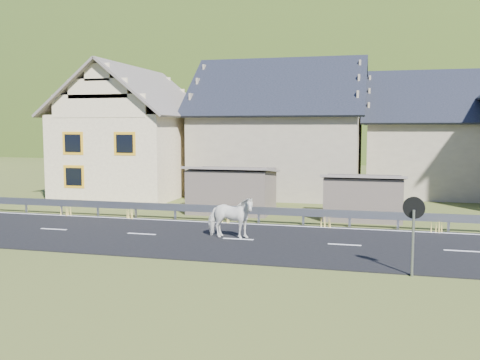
# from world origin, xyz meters

# --- Properties ---
(ground) EXTENTS (160.00, 160.00, 0.00)m
(ground) POSITION_xyz_m (0.00, 0.00, 0.00)
(ground) COLOR #39461C
(ground) RESTS_ON ground
(road) EXTENTS (60.00, 7.00, 0.04)m
(road) POSITION_xyz_m (0.00, 0.00, 0.02)
(road) COLOR black
(road) RESTS_ON ground
(lane_markings) EXTENTS (60.00, 6.60, 0.01)m
(lane_markings) POSITION_xyz_m (0.00, 0.00, 0.04)
(lane_markings) COLOR silver
(lane_markings) RESTS_ON road
(guardrail) EXTENTS (28.10, 0.09, 0.75)m
(guardrail) POSITION_xyz_m (-0.00, 3.68, 0.56)
(guardrail) COLOR #93969B
(guardrail) RESTS_ON ground
(shed_left) EXTENTS (4.30, 3.30, 2.40)m
(shed_left) POSITION_xyz_m (-2.00, 6.50, 1.10)
(shed_left) COLOR #6F6154
(shed_left) RESTS_ON ground
(shed_right) EXTENTS (3.80, 2.90, 2.20)m
(shed_right) POSITION_xyz_m (4.50, 6.00, 1.00)
(shed_right) COLOR #6F6154
(shed_right) RESTS_ON ground
(house_cream) EXTENTS (7.80, 9.80, 8.30)m
(house_cream) POSITION_xyz_m (-10.00, 12.00, 4.36)
(house_cream) COLOR beige
(house_cream) RESTS_ON ground
(house_stone_a) EXTENTS (10.80, 9.80, 8.90)m
(house_stone_a) POSITION_xyz_m (-1.00, 15.00, 4.63)
(house_stone_a) COLOR gray
(house_stone_a) RESTS_ON ground
(house_stone_b) EXTENTS (9.80, 8.80, 8.10)m
(house_stone_b) POSITION_xyz_m (9.00, 17.00, 4.24)
(house_stone_b) COLOR gray
(house_stone_b) RESTS_ON ground
(mountain) EXTENTS (440.00, 280.00, 260.00)m
(mountain) POSITION_xyz_m (5.00, 180.00, -20.00)
(mountain) COLOR #263D12
(mountain) RESTS_ON ground
(conifer_patch) EXTENTS (76.00, 50.00, 28.00)m
(conifer_patch) POSITION_xyz_m (-55.00, 110.00, 6.00)
(conifer_patch) COLOR black
(conifer_patch) RESTS_ON ground
(horse) EXTENTS (0.99, 1.99, 1.64)m
(horse) POSITION_xyz_m (-0.34, 0.10, 0.86)
(horse) COLOR white
(horse) RESTS_ON road
(traffic_mirror) EXTENTS (0.62, 0.29, 2.32)m
(traffic_mirror) POSITION_xyz_m (6.12, -3.54, 1.70)
(traffic_mirror) COLOR #93969B
(traffic_mirror) RESTS_ON ground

